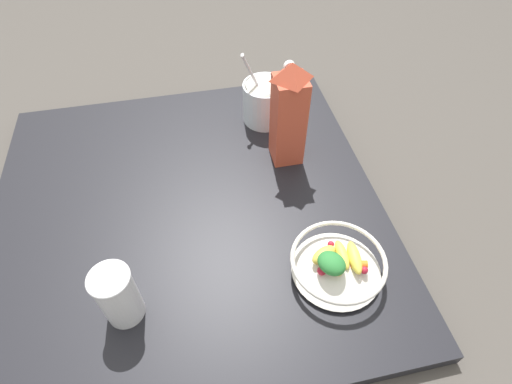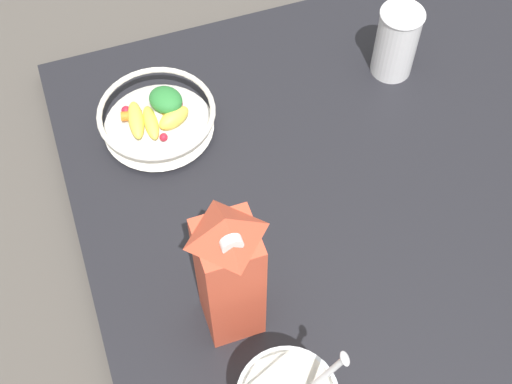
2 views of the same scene
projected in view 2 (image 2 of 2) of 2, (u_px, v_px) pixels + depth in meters
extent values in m
plane|color=#4C4742|center=(370.00, 209.00, 1.22)|extent=(6.00, 6.00, 0.00)
cube|color=black|center=(371.00, 204.00, 1.20)|extent=(0.96, 0.96, 0.03)
cylinder|color=silver|center=(159.00, 128.00, 1.26)|extent=(0.11, 0.11, 0.01)
cone|color=silver|center=(158.00, 119.00, 1.24)|extent=(0.20, 0.20, 0.04)
torus|color=silver|center=(156.00, 112.00, 1.23)|extent=(0.21, 0.21, 0.01)
ellipsoid|color=#EFD64C|center=(174.00, 118.00, 1.22)|extent=(0.07, 0.05, 0.03)
ellipsoid|color=#EFD64C|center=(136.00, 120.00, 1.22)|extent=(0.04, 0.08, 0.03)
ellipsoid|color=#EFD64C|center=(167.00, 108.00, 1.24)|extent=(0.05, 0.07, 0.03)
ellipsoid|color=#EFD64C|center=(151.00, 123.00, 1.22)|extent=(0.03, 0.07, 0.02)
cylinder|color=orange|center=(132.00, 116.00, 1.23)|extent=(0.04, 0.03, 0.02)
cylinder|color=orange|center=(163.00, 116.00, 1.24)|extent=(0.05, 0.03, 0.01)
sphere|color=red|center=(151.00, 118.00, 1.23)|extent=(0.02, 0.02, 0.02)
sphere|color=red|center=(177.00, 104.00, 1.25)|extent=(0.02, 0.02, 0.02)
sphere|color=red|center=(126.00, 110.00, 1.24)|extent=(0.02, 0.02, 0.02)
sphere|color=red|center=(164.00, 137.00, 1.21)|extent=(0.01, 0.01, 0.01)
ellipsoid|color=#2D7F38|center=(166.00, 100.00, 1.22)|extent=(0.08, 0.08, 0.03)
cube|color=#CC4C33|center=(230.00, 281.00, 0.97)|extent=(0.08, 0.08, 0.25)
pyramid|color=#CC4C33|center=(226.00, 228.00, 0.85)|extent=(0.08, 0.08, 0.04)
cylinder|color=white|center=(232.00, 244.00, 0.84)|extent=(0.03, 0.01, 0.03)
ellipsoid|color=silver|center=(345.00, 359.00, 0.82)|extent=(0.02, 0.02, 0.01)
cylinder|color=white|center=(396.00, 42.00, 1.29)|extent=(0.08, 0.08, 0.14)
torus|color=white|center=(403.00, 14.00, 1.23)|extent=(0.08, 0.08, 0.01)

